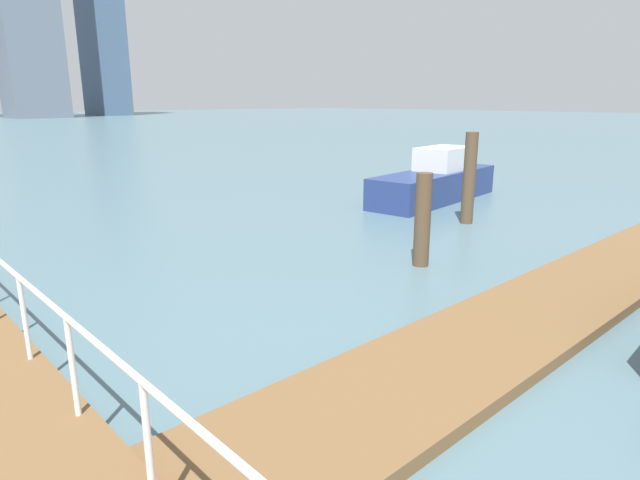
% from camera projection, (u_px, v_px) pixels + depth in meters
% --- Properties ---
extents(ground_plane, '(300.00, 300.00, 0.00)m').
position_uv_depth(ground_plane, '(89.00, 241.00, 13.59)').
color(ground_plane, slate).
extents(floating_dock, '(15.52, 2.00, 0.18)m').
position_uv_depth(floating_dock, '(556.00, 302.00, 9.24)').
color(floating_dock, brown).
rests_on(floating_dock, ground_plane).
extents(dock_piling_1, '(0.34, 0.34, 2.00)m').
position_uv_depth(dock_piling_1, '(423.00, 220.00, 11.34)').
color(dock_piling_1, brown).
rests_on(dock_piling_1, ground_plane).
extents(dock_piling_2, '(0.35, 0.35, 2.59)m').
position_uv_depth(dock_piling_2, '(469.00, 178.00, 15.21)').
color(dock_piling_2, brown).
rests_on(dock_piling_2, ground_plane).
extents(moored_boat_0, '(6.32, 2.46, 1.83)m').
position_uv_depth(moored_boat_0, '(436.00, 181.00, 18.88)').
color(moored_boat_0, navy).
rests_on(moored_boat_0, ground_plane).
extents(skyline_tower_5, '(7.09, 10.59, 39.62)m').
position_uv_depth(skyline_tower_5, '(100.00, 19.00, 113.98)').
color(skyline_tower_5, slate).
rests_on(skyline_tower_5, ground_plane).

